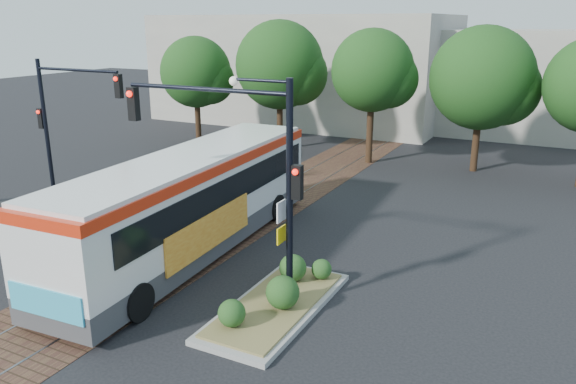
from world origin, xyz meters
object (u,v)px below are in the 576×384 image
object	(u,v)px
city_bus	(192,198)
signal_pole_main	(247,156)
traffic_island	(279,297)
signal_pole_left	(62,110)
parked_car	(258,145)

from	to	relation	value
city_bus	signal_pole_main	world-z (taller)	signal_pole_main
traffic_island	signal_pole_main	world-z (taller)	signal_pole_main
city_bus	signal_pole_left	distance (m)	9.37
signal_pole_left	parked_car	size ratio (longest dim) A/B	1.45
city_bus	traffic_island	bearing A→B (deg)	-29.71
traffic_island	city_bus	bearing A→B (deg)	153.40
city_bus	signal_pole_main	distance (m)	4.67
city_bus	signal_pole_left	bearing A→B (deg)	159.90
signal_pole_main	signal_pole_left	size ratio (longest dim) A/B	1.00
signal_pole_main	signal_pole_left	distance (m)	13.14
city_bus	traffic_island	distance (m)	5.20
parked_car	signal_pole_left	bearing A→B (deg)	170.11
traffic_island	signal_pole_left	world-z (taller)	signal_pole_left
signal_pole_main	traffic_island	bearing A→B (deg)	-5.36
signal_pole_main	signal_pole_left	world-z (taller)	signal_pole_main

